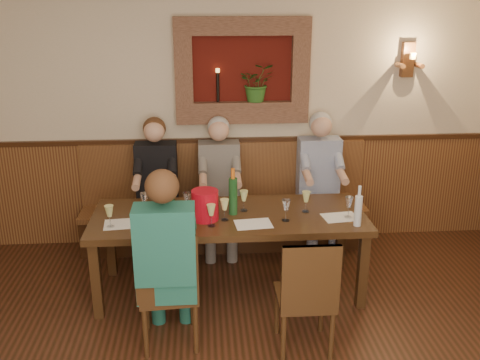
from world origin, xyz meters
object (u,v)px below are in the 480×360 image
(chair_near_right, at_px, (304,316))
(person_bench_right, at_px, (319,194))
(chair_near_left, at_px, (170,310))
(person_bench_left, at_px, (157,199))
(person_chair_front, at_px, (168,274))
(spittoon_bucket, at_px, (205,205))
(bench, at_px, (225,217))
(wine_bottle_green_a, at_px, (233,195))
(water_bottle, at_px, (358,210))
(dining_table, at_px, (229,222))
(person_bench_mid, at_px, (220,198))
(wine_bottle_green_b, at_px, (171,195))

(chair_near_right, bearing_deg, person_bench_right, 75.10)
(chair_near_left, bearing_deg, person_bench_left, 92.79)
(person_chair_front, height_order, spittoon_bucket, person_chair_front)
(person_chair_front, bearing_deg, chair_near_left, 85.96)
(bench, distance_m, person_chair_front, 1.81)
(person_bench_left, bearing_deg, person_chair_front, -83.08)
(person_chair_front, bearing_deg, person_bench_left, 96.92)
(bench, bearing_deg, person_bench_left, -171.37)
(person_bench_left, xyz_separation_m, person_chair_front, (0.20, -1.61, 0.02))
(wine_bottle_green_a, bearing_deg, person_bench_right, 40.97)
(chair_near_left, relative_size, spittoon_bucket, 3.75)
(bench, height_order, water_bottle, bench)
(bench, distance_m, chair_near_right, 1.91)
(chair_near_right, height_order, person_bench_right, person_bench_right)
(bench, height_order, person_chair_front, person_chair_front)
(dining_table, xyz_separation_m, bench, (0.00, 0.94, -0.35))
(chair_near_right, distance_m, water_bottle, 1.00)
(person_bench_left, distance_m, person_bench_mid, 0.64)
(person_bench_right, bearing_deg, spittoon_bucket, -142.19)
(chair_near_right, bearing_deg, person_bench_mid, 108.55)
(person_bench_right, xyz_separation_m, spittoon_bucket, (-1.20, -0.93, 0.28))
(person_bench_mid, height_order, water_bottle, person_bench_mid)
(chair_near_right, distance_m, person_bench_left, 2.14)
(wine_bottle_green_b, bearing_deg, person_bench_mid, 56.25)
(wine_bottle_green_b, bearing_deg, chair_near_left, -89.25)
(spittoon_bucket, bearing_deg, person_bench_right, 37.81)
(wine_bottle_green_b, bearing_deg, spittoon_bucket, -39.10)
(wine_bottle_green_b, bearing_deg, wine_bottle_green_a, -14.68)
(person_bench_left, height_order, spittoon_bucket, person_bench_left)
(water_bottle, bearing_deg, person_bench_mid, 133.93)
(person_bench_mid, bearing_deg, wine_bottle_green_a, -83.85)
(person_bench_left, distance_m, person_chair_front, 1.63)
(person_bench_right, relative_size, person_chair_front, 1.00)
(chair_near_right, relative_size, person_bench_right, 0.65)
(bench, relative_size, water_bottle, 8.55)
(spittoon_bucket, height_order, water_bottle, water_bottle)
(person_bench_left, relative_size, person_bench_mid, 1.00)
(person_bench_right, relative_size, spittoon_bucket, 5.55)
(person_bench_mid, relative_size, water_bottle, 4.06)
(bench, bearing_deg, spittoon_bucket, -101.42)
(chair_near_left, xyz_separation_m, person_bench_left, (-0.20, 1.59, 0.30))
(wine_bottle_green_b, bearing_deg, chair_near_right, -45.52)
(chair_near_left, relative_size, person_bench_mid, 0.69)
(person_chair_front, bearing_deg, water_bottle, 16.46)
(bench, relative_size, person_bench_mid, 2.11)
(spittoon_bucket, bearing_deg, bench, 78.58)
(person_chair_front, height_order, wine_bottle_green_b, person_chair_front)
(person_bench_mid, bearing_deg, person_bench_right, -0.05)
(bench, xyz_separation_m, chair_near_right, (0.52, -1.84, -0.05))
(bench, distance_m, person_bench_right, 1.03)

